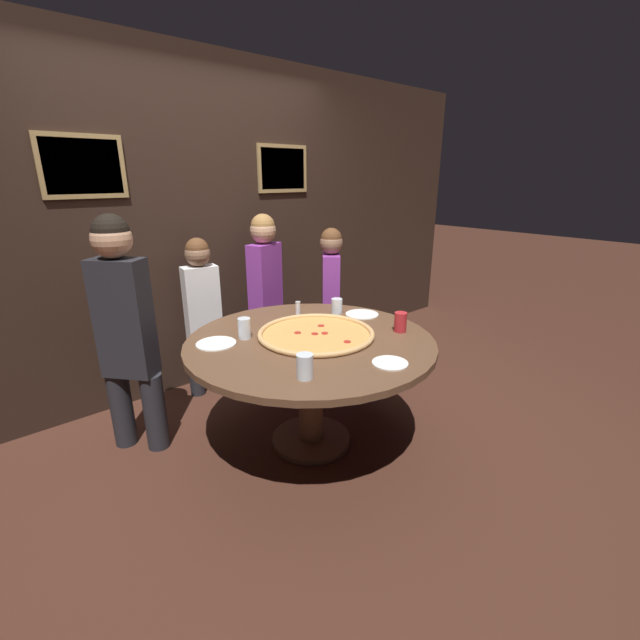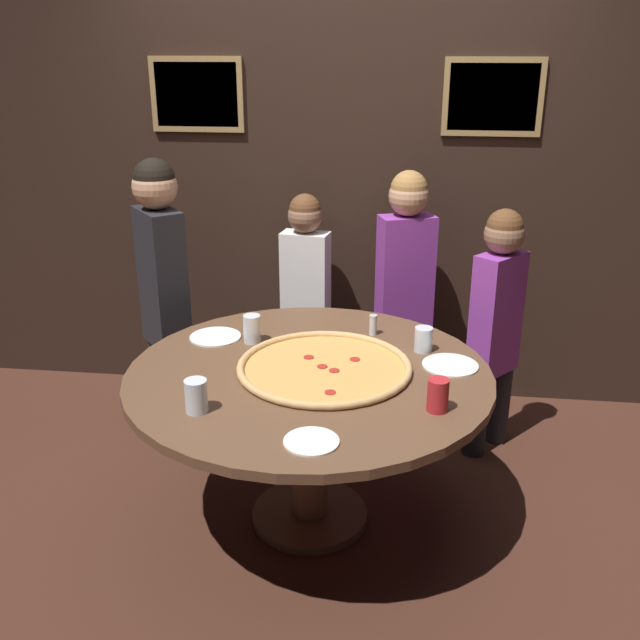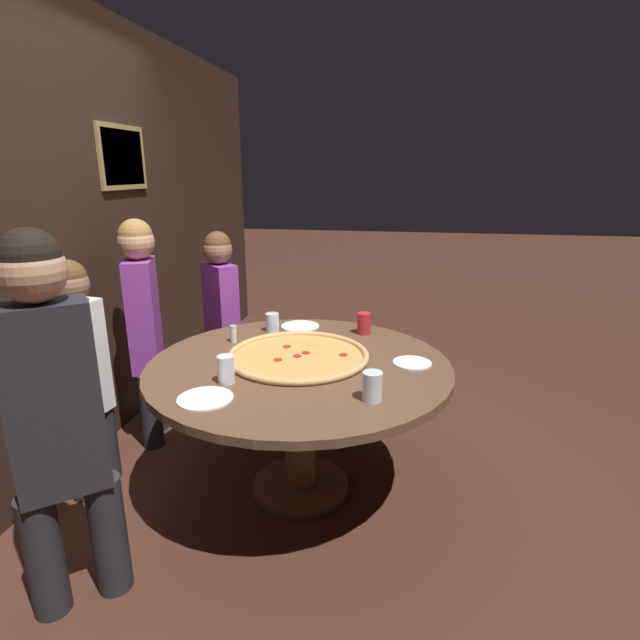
{
  "view_description": "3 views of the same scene",
  "coord_description": "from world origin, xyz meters",
  "px_view_note": "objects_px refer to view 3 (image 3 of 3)",
  "views": [
    {
      "loc": [
        -1.57,
        -1.89,
        1.7
      ],
      "look_at": [
        0.11,
        0.04,
        0.83
      ],
      "focal_mm": 24.0,
      "sensor_mm": 36.0,
      "label": 1
    },
    {
      "loc": [
        0.37,
        -2.66,
        2.02
      ],
      "look_at": [
        0.04,
        0.06,
        0.95
      ],
      "focal_mm": 40.0,
      "sensor_mm": 36.0,
      "label": 2
    },
    {
      "loc": [
        -2.29,
        -0.51,
        1.67
      ],
      "look_at": [
        0.09,
        -0.09,
        0.94
      ],
      "focal_mm": 28.0,
      "sensor_mm": 36.0,
      "label": 3
    }
  ],
  "objects_px": {
    "diner_far_left": "(144,320)",
    "drink_cup_centre_back": "(226,369)",
    "dining_table": "(300,387)",
    "drink_cup_by_shaker": "(372,386)",
    "drink_cup_far_right": "(272,322)",
    "white_plate_beside_cup": "(412,363)",
    "condiment_shaker": "(234,334)",
    "drink_cup_near_right": "(364,323)",
    "diner_side_left": "(221,312)",
    "white_plate_near_front": "(205,398)",
    "giant_pizza": "(298,355)",
    "white_plate_left_side": "(300,326)",
    "diner_centre_back": "(55,409)",
    "diner_far_right": "(81,366)"
  },
  "relations": [
    {
      "from": "drink_cup_far_right",
      "to": "diner_far_left",
      "type": "distance_m",
      "value": 0.79
    },
    {
      "from": "dining_table",
      "to": "diner_far_right",
      "type": "relative_size",
      "value": 1.22
    },
    {
      "from": "white_plate_left_side",
      "to": "giant_pizza",
      "type": "bearing_deg",
      "value": -168.92
    },
    {
      "from": "condiment_shaker",
      "to": "drink_cup_centre_back",
      "type": "bearing_deg",
      "value": -163.91
    },
    {
      "from": "condiment_shaker",
      "to": "white_plate_left_side",
      "type": "bearing_deg",
      "value": -41.99
    },
    {
      "from": "white_plate_near_front",
      "to": "white_plate_beside_cup",
      "type": "distance_m",
      "value": 1.03
    },
    {
      "from": "white_plate_left_side",
      "to": "white_plate_beside_cup",
      "type": "relative_size",
      "value": 1.22
    },
    {
      "from": "drink_cup_by_shaker",
      "to": "white_plate_near_front",
      "type": "distance_m",
      "value": 0.71
    },
    {
      "from": "diner_far_left",
      "to": "diner_centre_back",
      "type": "relative_size",
      "value": 0.94
    },
    {
      "from": "giant_pizza",
      "to": "white_plate_left_side",
      "type": "relative_size",
      "value": 3.1
    },
    {
      "from": "giant_pizza",
      "to": "condiment_shaker",
      "type": "height_order",
      "value": "condiment_shaker"
    },
    {
      "from": "drink_cup_near_right",
      "to": "diner_far_left",
      "type": "height_order",
      "value": "diner_far_left"
    },
    {
      "from": "drink_cup_centre_back",
      "to": "diner_side_left",
      "type": "height_order",
      "value": "diner_side_left"
    },
    {
      "from": "giant_pizza",
      "to": "diner_far_left",
      "type": "relative_size",
      "value": 0.52
    },
    {
      "from": "drink_cup_by_shaker",
      "to": "white_plate_left_side",
      "type": "relative_size",
      "value": 0.54
    },
    {
      "from": "drink_cup_far_right",
      "to": "diner_side_left",
      "type": "distance_m",
      "value": 0.6
    },
    {
      "from": "white_plate_beside_cup",
      "to": "drink_cup_by_shaker",
      "type": "bearing_deg",
      "value": 159.57
    },
    {
      "from": "drink_cup_near_right",
      "to": "drink_cup_far_right",
      "type": "xyz_separation_m",
      "value": [
        -0.05,
        0.55,
        -0.01
      ]
    },
    {
      "from": "dining_table",
      "to": "drink_cup_by_shaker",
      "type": "distance_m",
      "value": 0.57
    },
    {
      "from": "giant_pizza",
      "to": "diner_far_left",
      "type": "distance_m",
      "value": 1.08
    },
    {
      "from": "drink_cup_near_right",
      "to": "white_plate_near_front",
      "type": "height_order",
      "value": "drink_cup_near_right"
    },
    {
      "from": "drink_cup_near_right",
      "to": "dining_table",
      "type": "bearing_deg",
      "value": 151.8
    },
    {
      "from": "drink_cup_by_shaker",
      "to": "diner_side_left",
      "type": "relative_size",
      "value": 0.1
    },
    {
      "from": "white_plate_beside_cup",
      "to": "diner_centre_back",
      "type": "xyz_separation_m",
      "value": [
        -0.95,
        1.27,
        0.11
      ]
    },
    {
      "from": "diner_side_left",
      "to": "drink_cup_centre_back",
      "type": "bearing_deg",
      "value": -27.12
    },
    {
      "from": "drink_cup_far_right",
      "to": "white_plate_near_front",
      "type": "height_order",
      "value": "drink_cup_far_right"
    },
    {
      "from": "condiment_shaker",
      "to": "diner_far_left",
      "type": "relative_size",
      "value": 0.07
    },
    {
      "from": "drink_cup_centre_back",
      "to": "diner_centre_back",
      "type": "height_order",
      "value": "diner_centre_back"
    },
    {
      "from": "diner_far_left",
      "to": "white_plate_near_front",
      "type": "bearing_deg",
      "value": 20.76
    },
    {
      "from": "dining_table",
      "to": "condiment_shaker",
      "type": "height_order",
      "value": "condiment_shaker"
    },
    {
      "from": "diner_far_left",
      "to": "diner_far_right",
      "type": "bearing_deg",
      "value": -25.69
    },
    {
      "from": "diner_side_left",
      "to": "diner_far_right",
      "type": "bearing_deg",
      "value": -69.1
    },
    {
      "from": "white_plate_near_front",
      "to": "white_plate_beside_cup",
      "type": "bearing_deg",
      "value": -56.82
    },
    {
      "from": "condiment_shaker",
      "to": "diner_centre_back",
      "type": "xyz_separation_m",
      "value": [
        -1.11,
        0.28,
        0.06
      ]
    },
    {
      "from": "drink_cup_far_right",
      "to": "diner_centre_back",
      "type": "bearing_deg",
      "value": 161.59
    },
    {
      "from": "white_plate_left_side",
      "to": "diner_side_left",
      "type": "height_order",
      "value": "diner_side_left"
    },
    {
      "from": "drink_cup_far_right",
      "to": "white_plate_beside_cup",
      "type": "relative_size",
      "value": 0.57
    },
    {
      "from": "diner_far_left",
      "to": "drink_cup_centre_back",
      "type": "bearing_deg",
      "value": 28.6
    },
    {
      "from": "drink_cup_by_shaker",
      "to": "diner_side_left",
      "type": "xyz_separation_m",
      "value": [
        1.21,
        1.13,
        -0.07
      ]
    },
    {
      "from": "dining_table",
      "to": "drink_cup_far_right",
      "type": "xyz_separation_m",
      "value": [
        0.47,
        0.27,
        0.19
      ]
    },
    {
      "from": "drink_cup_centre_back",
      "to": "white_plate_left_side",
      "type": "bearing_deg",
      "value": -9.8
    },
    {
      "from": "drink_cup_near_right",
      "to": "white_plate_beside_cup",
      "type": "distance_m",
      "value": 0.52
    },
    {
      "from": "drink_cup_centre_back",
      "to": "diner_side_left",
      "type": "bearing_deg",
      "value": 21.88
    },
    {
      "from": "dining_table",
      "to": "drink_cup_by_shaker",
      "type": "relative_size",
      "value": 12.04
    },
    {
      "from": "drink_cup_by_shaker",
      "to": "white_plate_left_side",
      "type": "height_order",
      "value": "drink_cup_by_shaker"
    },
    {
      "from": "giant_pizza",
      "to": "diner_far_left",
      "type": "bearing_deg",
      "value": 72.73
    },
    {
      "from": "diner_side_left",
      "to": "giant_pizza",
      "type": "bearing_deg",
      "value": -6.53
    },
    {
      "from": "drink_cup_near_right",
      "to": "drink_cup_far_right",
      "type": "relative_size",
      "value": 1.15
    },
    {
      "from": "dining_table",
      "to": "white_plate_left_side",
      "type": "bearing_deg",
      "value": 11.68
    },
    {
      "from": "drink_cup_far_right",
      "to": "diner_far_right",
      "type": "bearing_deg",
      "value": 127.65
    }
  ]
}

